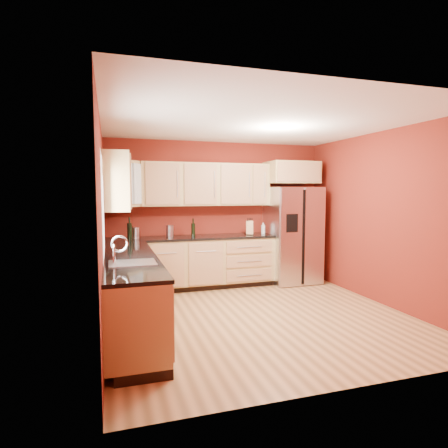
{
  "coord_description": "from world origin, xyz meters",
  "views": [
    {
      "loc": [
        -1.92,
        -4.64,
        1.7
      ],
      "look_at": [
        -0.21,
        0.9,
        1.2
      ],
      "focal_mm": 30.0,
      "sensor_mm": 36.0,
      "label": 1
    }
  ],
  "objects_px": {
    "knife_block": "(250,228)",
    "soap_dispenser": "(263,228)",
    "canister_left": "(170,231)",
    "wine_bottle_a": "(130,228)",
    "refrigerator": "(292,235)"
  },
  "relations": [
    {
      "from": "refrigerator",
      "to": "knife_block",
      "type": "xyz_separation_m",
      "value": [
        -0.84,
        0.04,
        0.15
      ]
    },
    {
      "from": "refrigerator",
      "to": "wine_bottle_a",
      "type": "bearing_deg",
      "value": 179.11
    },
    {
      "from": "canister_left",
      "to": "soap_dispenser",
      "type": "relative_size",
      "value": 1.0
    },
    {
      "from": "wine_bottle_a",
      "to": "soap_dispenser",
      "type": "bearing_deg",
      "value": 1.36
    },
    {
      "from": "refrigerator",
      "to": "knife_block",
      "type": "bearing_deg",
      "value": 177.21
    },
    {
      "from": "refrigerator",
      "to": "wine_bottle_a",
      "type": "xyz_separation_m",
      "value": [
        -2.95,
        0.05,
        0.21
      ]
    },
    {
      "from": "wine_bottle_a",
      "to": "knife_block",
      "type": "distance_m",
      "value": 2.11
    },
    {
      "from": "knife_block",
      "to": "soap_dispenser",
      "type": "xyz_separation_m",
      "value": [
        0.29,
        0.06,
        -0.02
      ]
    },
    {
      "from": "soap_dispenser",
      "to": "knife_block",
      "type": "bearing_deg",
      "value": -168.11
    },
    {
      "from": "canister_left",
      "to": "wine_bottle_a",
      "type": "bearing_deg",
      "value": -176.39
    },
    {
      "from": "refrigerator",
      "to": "canister_left",
      "type": "bearing_deg",
      "value": 177.79
    },
    {
      "from": "knife_block",
      "to": "soap_dispenser",
      "type": "bearing_deg",
      "value": 29.51
    },
    {
      "from": "canister_left",
      "to": "knife_block",
      "type": "relative_size",
      "value": 0.83
    },
    {
      "from": "wine_bottle_a",
      "to": "refrigerator",
      "type": "bearing_deg",
      "value": -0.89
    },
    {
      "from": "wine_bottle_a",
      "to": "canister_left",
      "type": "bearing_deg",
      "value": 3.61
    }
  ]
}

